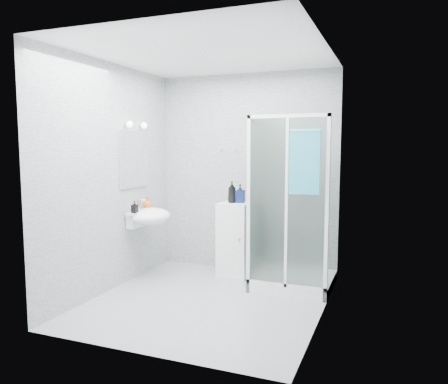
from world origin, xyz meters
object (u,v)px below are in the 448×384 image
at_px(hand_towel, 305,160).
at_px(shower_enclosure, 286,250).
at_px(storage_cabinet, 235,239).
at_px(shampoo_bottle_a, 232,192).
at_px(soap_dispenser_orange, 148,203).
at_px(soap_dispenser_black, 135,207).
at_px(shampoo_bottle_b, 240,194).
at_px(wall_basin, 149,216).

bearing_deg(hand_towel, shower_enclosure, 124.68).
bearing_deg(shower_enclosure, storage_cabinet, 161.78).
height_order(shampoo_bottle_a, soap_dispenser_orange, shampoo_bottle_a).
height_order(shower_enclosure, hand_towel, shower_enclosure).
xyz_separation_m(hand_towel, soap_dispenser_orange, (-2.03, 0.21, -0.57)).
bearing_deg(storage_cabinet, hand_towel, -30.13).
xyz_separation_m(storage_cabinet, soap_dispenser_black, (-1.02, -0.74, 0.46)).
xyz_separation_m(shower_enclosure, soap_dispenser_orange, (-1.75, -0.19, 0.49)).
relative_size(shower_enclosure, hand_towel, 2.94).
relative_size(shampoo_bottle_b, soap_dispenser_orange, 1.49).
relative_size(soap_dispenser_orange, soap_dispenser_black, 1.08).
relative_size(shampoo_bottle_b, soap_dispenser_black, 1.61).
relative_size(storage_cabinet, shampoo_bottle_b, 4.05).
distance_m(storage_cabinet, soap_dispenser_orange, 1.21).
relative_size(hand_towel, soap_dispenser_black, 4.69).
xyz_separation_m(shampoo_bottle_a, soap_dispenser_orange, (-0.99, -0.41, -0.14)).
height_order(storage_cabinet, shampoo_bottle_a, shampoo_bottle_a).
relative_size(shampoo_bottle_a, soap_dispenser_orange, 1.78).
bearing_deg(shampoo_bottle_b, storage_cabinet, -150.68).
bearing_deg(shampoo_bottle_a, soap_dispenser_orange, -157.55).
distance_m(storage_cabinet, shampoo_bottle_b, 0.59).
relative_size(wall_basin, shampoo_bottle_a, 2.02).
distance_m(storage_cabinet, shampoo_bottle_a, 0.61).
relative_size(wall_basin, storage_cabinet, 0.59).
xyz_separation_m(wall_basin, soap_dispenser_black, (-0.08, -0.19, 0.14)).
bearing_deg(hand_towel, shampoo_bottle_b, 144.81).
xyz_separation_m(hand_towel, shampoo_bottle_a, (-1.04, 0.62, -0.43)).
distance_m(hand_towel, shampoo_bottle_b, 1.24).
bearing_deg(shampoo_bottle_b, shower_enclosure, -21.63).
bearing_deg(hand_towel, storage_cabinet, 147.34).
distance_m(shower_enclosure, shampoo_bottle_b, 0.94).
height_order(shampoo_bottle_a, soap_dispenser_black, shampoo_bottle_a).
xyz_separation_m(shower_enclosure, hand_towel, (0.28, -0.40, 1.07)).
bearing_deg(shampoo_bottle_a, storage_cabinet, 20.98).
xyz_separation_m(wall_basin, shampoo_bottle_a, (0.90, 0.54, 0.29)).
relative_size(storage_cabinet, soap_dispenser_orange, 6.06).
bearing_deg(storage_cabinet, soap_dispenser_orange, -155.09).
height_order(wall_basin, storage_cabinet, wall_basin).
relative_size(shower_enclosure, soap_dispenser_black, 13.81).
relative_size(shower_enclosure, shampoo_bottle_a, 7.21).
height_order(wall_basin, soap_dispenser_orange, soap_dispenser_orange).
distance_m(soap_dispenser_orange, soap_dispenser_black, 0.32).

